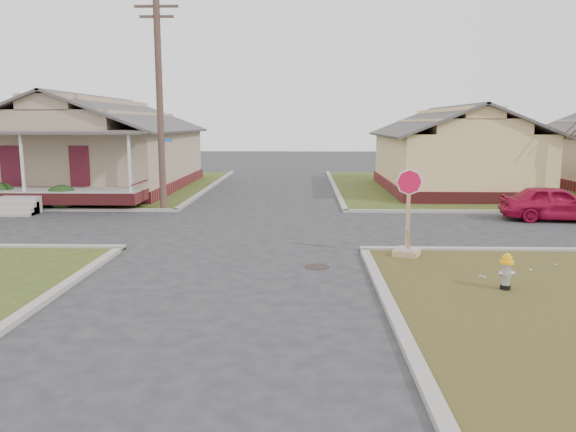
{
  "coord_description": "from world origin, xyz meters",
  "views": [
    {
      "loc": [
        1.85,
        -14.78,
        3.73
      ],
      "look_at": [
        1.39,
        1.0,
        1.1
      ],
      "focal_mm": 35.0,
      "sensor_mm": 36.0,
      "label": 1
    }
  ],
  "objects_px": {
    "utility_pole": "(160,100)",
    "red_sedan": "(555,203)",
    "fire_hydrant": "(506,269)",
    "stop_sign": "(407,237)"
  },
  "relations": [
    {
      "from": "utility_pole",
      "to": "fire_hydrant",
      "type": "xyz_separation_m",
      "value": [
        10.56,
        -11.44,
        -4.16
      ]
    },
    {
      "from": "red_sedan",
      "to": "fire_hydrant",
      "type": "bearing_deg",
      "value": 157.57
    },
    {
      "from": "stop_sign",
      "to": "red_sedan",
      "type": "xyz_separation_m",
      "value": [
        6.77,
        6.21,
        0.1
      ]
    },
    {
      "from": "utility_pole",
      "to": "red_sedan",
      "type": "height_order",
      "value": "utility_pole"
    },
    {
      "from": "red_sedan",
      "to": "stop_sign",
      "type": "bearing_deg",
      "value": 138.79
    },
    {
      "from": "fire_hydrant",
      "to": "red_sedan",
      "type": "height_order",
      "value": "red_sedan"
    },
    {
      "from": "utility_pole",
      "to": "red_sedan",
      "type": "relative_size",
      "value": 2.27
    },
    {
      "from": "utility_pole",
      "to": "fire_hydrant",
      "type": "height_order",
      "value": "utility_pole"
    },
    {
      "from": "fire_hydrant",
      "to": "stop_sign",
      "type": "distance_m",
      "value": 3.58
    },
    {
      "from": "fire_hydrant",
      "to": "red_sedan",
      "type": "bearing_deg",
      "value": 61.87
    }
  ]
}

